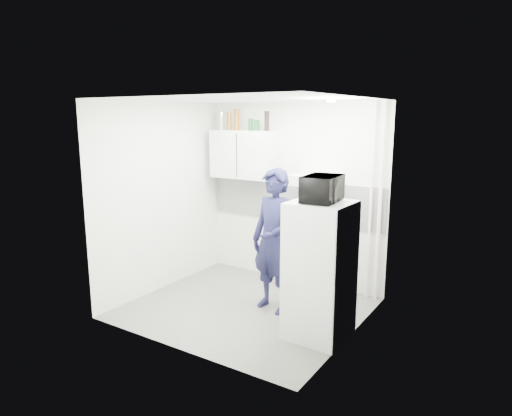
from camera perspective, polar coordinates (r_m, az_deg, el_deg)
The scene contains 23 objects.
floor at distance 5.97m, azimuth -1.32°, elevation -12.37°, with size 2.80×2.80×0.00m, color #68665C.
ceiling at distance 5.46m, azimuth -1.45°, elevation 13.44°, with size 2.80×2.80×0.00m, color white.
wall_back at distance 6.63m, azimuth 4.68°, elevation 1.77°, with size 2.80×2.80×0.00m, color white.
wall_left at distance 6.45m, azimuth -11.75°, elevation 1.29°, with size 2.60×2.60×0.00m, color white.
wall_right at distance 4.94m, azimuth 12.20°, elevation -1.80°, with size 2.60×2.60×0.00m, color white.
person at distance 5.64m, azimuth 2.30°, elevation -4.12°, with size 0.65×0.43×1.79m, color #161738.
stove at distance 6.47m, azimuth 6.25°, elevation -6.79°, with size 0.49×0.49×0.78m, color silver.
fridge at distance 5.04m, azimuth 7.98°, elevation -7.77°, with size 0.63×0.63×1.52m, color white.
stove_top at distance 6.36m, azimuth 6.33°, elevation -3.31°, with size 0.47×0.47×0.03m, color black.
saucepan at distance 6.39m, azimuth 5.58°, elevation -2.63°, with size 0.18×0.18×0.10m, color silver.
microwave at distance 4.82m, azimuth 8.28°, elevation 2.40°, with size 0.34×0.50×0.28m, color black.
bottle_a at distance 7.01m, azimuth -4.38°, elevation 10.80°, with size 0.06×0.06×0.27m, color #B2B7BC.
bottle_b at distance 6.92m, azimuth -3.38°, elevation 10.77°, with size 0.07×0.07×0.26m, color brown.
bottle_c at distance 6.84m, azimuth -2.44°, elevation 10.97°, with size 0.07×0.07×0.31m, color brown.
canister_a at distance 6.70m, azimuth -0.70°, elevation 10.41°, with size 0.07×0.07×0.18m, color #144C1E.
canister_b at distance 6.64m, azimuth 0.07°, elevation 10.31°, with size 0.08×0.08×0.15m, color #144C1E.
bottle_e at distance 6.55m, azimuth 1.36°, elevation 10.82°, with size 0.07×0.07×0.28m, color black.
upper_cabinet at distance 6.79m, azimuth -1.57°, elevation 6.72°, with size 1.00×0.35×0.70m, color white.
range_hood at distance 6.16m, azimuth 7.32°, elevation 3.52°, with size 0.60×0.50×0.14m, color silver.
backsplash at distance 6.63m, azimuth 4.61°, elevation 0.90°, with size 2.74×0.03×0.60m, color white.
pipe_a at distance 6.06m, azimuth 15.23°, elevation 0.49°, with size 0.05×0.05×2.60m, color silver.
pipe_b at distance 6.09m, azimuth 14.16°, elevation 0.61°, with size 0.04×0.04×2.60m, color silver.
ceiling_spot_fixture at distance 5.15m, azimuth 9.35°, elevation 13.08°, with size 0.10×0.10×0.02m, color white.
Camera 1 is at (3.06, -4.52, 2.41)m, focal length 32.00 mm.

